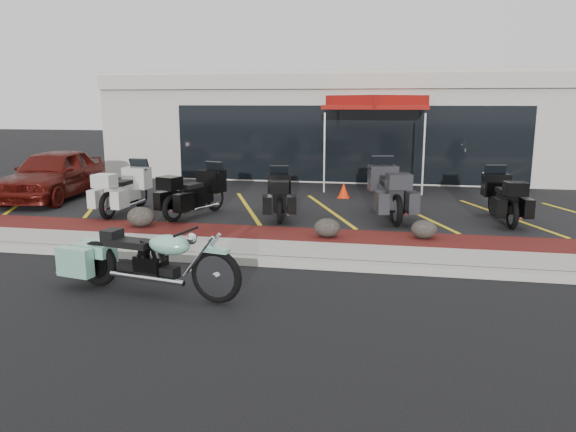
% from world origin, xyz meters
% --- Properties ---
extents(ground, '(90.00, 90.00, 0.00)m').
position_xyz_m(ground, '(0.00, 0.00, 0.00)').
color(ground, black).
rests_on(ground, ground).
extents(curb, '(24.00, 0.25, 0.15)m').
position_xyz_m(curb, '(0.00, 0.90, 0.07)').
color(curb, gray).
rests_on(curb, ground).
extents(sidewalk, '(24.00, 1.20, 0.15)m').
position_xyz_m(sidewalk, '(0.00, 1.60, 0.07)').
color(sidewalk, gray).
rests_on(sidewalk, ground).
extents(mulch_bed, '(24.00, 1.20, 0.16)m').
position_xyz_m(mulch_bed, '(0.00, 2.80, 0.08)').
color(mulch_bed, '#350E0C').
rests_on(mulch_bed, ground).
extents(upper_lot, '(26.00, 9.60, 0.15)m').
position_xyz_m(upper_lot, '(0.00, 8.20, 0.07)').
color(upper_lot, black).
rests_on(upper_lot, ground).
extents(dealership_building, '(18.00, 8.16, 4.00)m').
position_xyz_m(dealership_building, '(0.00, 14.47, 2.01)').
color(dealership_building, '#9E9B8F').
rests_on(dealership_building, ground).
extents(boulder_left, '(0.63, 0.53, 0.45)m').
position_xyz_m(boulder_left, '(-3.94, 2.83, 0.38)').
color(boulder_left, black).
rests_on(boulder_left, mulch_bed).
extents(boulder_mid, '(0.56, 0.46, 0.39)m').
position_xyz_m(boulder_mid, '(0.31, 2.64, 0.36)').
color(boulder_mid, black).
rests_on(boulder_mid, mulch_bed).
extents(boulder_right, '(0.54, 0.45, 0.38)m').
position_xyz_m(boulder_right, '(2.29, 2.90, 0.35)').
color(boulder_right, black).
rests_on(boulder_right, mulch_bed).
extents(hero_cruiser, '(3.21, 1.40, 1.10)m').
position_xyz_m(hero_cruiser, '(-0.86, -1.18, 0.55)').
color(hero_cruiser, '#77B99C').
rests_on(hero_cruiser, ground).
extents(touring_white, '(0.94, 2.29, 1.31)m').
position_xyz_m(touring_white, '(-5.01, 5.06, 0.81)').
color(touring_white, silver).
rests_on(touring_white, upper_lot).
extents(touring_black_front, '(1.54, 2.38, 1.29)m').
position_xyz_m(touring_black_front, '(-2.89, 4.95, 0.80)').
color(touring_black_front, black).
rests_on(touring_black_front, upper_lot).
extents(touring_black_mid, '(1.20, 2.18, 1.20)m').
position_xyz_m(touring_black_mid, '(-1.24, 5.17, 0.75)').
color(touring_black_mid, black).
rests_on(touring_black_mid, upper_lot).
extents(touring_grey, '(1.48, 2.64, 1.45)m').
position_xyz_m(touring_grey, '(1.33, 5.70, 0.87)').
color(touring_grey, '#29292D').
rests_on(touring_grey, upper_lot).
extents(touring_black_rear, '(1.05, 2.26, 1.27)m').
position_xyz_m(touring_black_rear, '(4.09, 5.72, 0.79)').
color(touring_black_rear, black).
rests_on(touring_black_rear, upper_lot).
extents(parked_car, '(2.15, 4.40, 1.45)m').
position_xyz_m(parked_car, '(-8.07, 5.83, 0.87)').
color(parked_car, '#4B0F0A').
rests_on(parked_car, upper_lot).
extents(traffic_cone, '(0.41, 0.41, 0.43)m').
position_xyz_m(traffic_cone, '(0.19, 7.61, 0.37)').
color(traffic_cone, red).
rests_on(traffic_cone, upper_lot).
extents(popup_canopy, '(3.32, 3.32, 2.98)m').
position_xyz_m(popup_canopy, '(0.98, 10.00, 2.86)').
color(popup_canopy, silver).
rests_on(popup_canopy, upper_lot).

